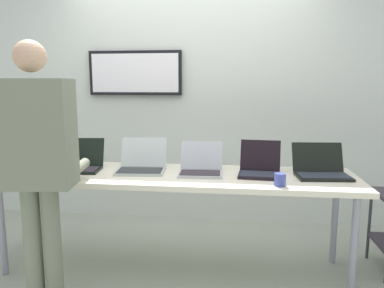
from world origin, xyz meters
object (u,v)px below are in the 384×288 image
laptop_station_1 (142,164)px  laptop_station_2 (201,166)px  coffee_mug (280,180)px  laptop_station_3 (260,167)px  person (37,153)px  workbench (173,180)px  equipment_box (33,151)px  laptop_station_4 (321,169)px  laptop_station_0 (81,163)px

laptop_station_1 → laptop_station_2: laptop_station_1 is taller
coffee_mug → laptop_station_3: bearing=111.7°
laptop_station_1 → person: bearing=-124.3°
workbench → laptop_station_1: size_ratio=7.01×
workbench → coffee_mug: size_ratio=31.89×
person → equipment_box: bearing=122.3°
laptop_station_2 → coffee_mug: 0.63m
workbench → laptop_station_4: (1.10, 0.06, 0.11)m
equipment_box → laptop_station_2: equipment_box is taller
workbench → laptop_station_2: laptop_station_2 is taller
laptop_station_2 → coffee_mug: size_ratio=3.90×
laptop_station_1 → laptop_station_3: 0.91m
equipment_box → coffee_mug: size_ratio=4.47×
equipment_box → laptop_station_1: size_ratio=0.98×
workbench → laptop_station_0: bearing=177.0°
workbench → laptop_station_4: size_ratio=6.78×
laptop_station_1 → person: person is taller
laptop_station_0 → person: size_ratio=0.21×
equipment_box → person: size_ratio=0.23×
laptop_station_4 → coffee_mug: (-0.33, -0.31, -0.01)m
workbench → person: 1.01m
laptop_station_4 → laptop_station_3: bearing=-177.8°
person → workbench: bearing=40.3°
laptop_station_3 → person: size_ratio=0.19×
laptop_station_2 → laptop_station_3: 0.44m
workbench → laptop_station_2: bearing=10.1°
laptop_station_3 → laptop_station_4: bearing=2.2°
equipment_box → laptop_station_0: 0.41m
person → coffee_mug: person is taller
laptop_station_2 → person: size_ratio=0.20×
laptop_station_4 → person: person is taller
workbench → laptop_station_0: size_ratio=7.75×
equipment_box → laptop_station_3: bearing=0.2°
laptop_station_3 → laptop_station_4: size_ratio=0.81×
laptop_station_4 → coffee_mug: bearing=-136.5°
workbench → equipment_box: (-1.15, 0.04, 0.20)m
equipment_box → laptop_station_2: (1.36, -0.00, -0.09)m
laptop_station_1 → laptop_station_2: 0.47m
equipment_box → laptop_station_0: (0.40, -0.00, -0.09)m
laptop_station_1 → coffee_mug: 1.08m
laptop_station_0 → laptop_station_1: bearing=3.1°
workbench → coffee_mug: (0.77, -0.25, 0.10)m
laptop_station_4 → equipment_box: bearing=-179.4°
laptop_station_2 → laptop_station_3: bearing=1.2°
laptop_station_2 → laptop_station_4: laptop_station_4 is taller
workbench → equipment_box: size_ratio=7.14×
equipment_box → laptop_station_4: size_ratio=0.95×
laptop_station_1 → laptop_station_4: 1.36m
laptop_station_0 → laptop_station_1: (0.49, 0.03, 0.00)m
laptop_station_3 → equipment_box: bearing=-179.8°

